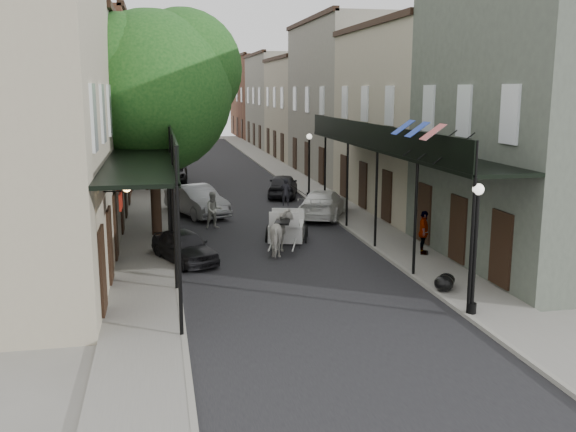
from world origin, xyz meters
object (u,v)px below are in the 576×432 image
horse (282,233)px  carriage (287,214)px  pedestrian_walking (214,210)px  car_left_far (171,174)px  tree_near (161,86)px  lamppost_left (169,207)px  lamppost_right_far (309,165)px  car_right_near (323,204)px  car_left_near (184,246)px  car_left_mid (197,201)px  pedestrian_sidewalk_left (147,178)px  car_right_far (283,185)px  tree_far (159,97)px  lamppost_right_near (475,247)px  pedestrian_sidewalk_right (424,233)px

horse → carriage: bearing=-90.0°
pedestrian_walking → car_left_far: size_ratio=0.37×
tree_near → lamppost_left: (0.10, -4.18, -4.44)m
lamppost_right_far → car_right_near: size_ratio=0.78×
car_left_near → carriage: bearing=11.0°
lamppost_left → car_right_near: size_ratio=0.78×
horse → car_right_near: bearing=-101.0°
car_left_mid → lamppost_right_far: bearing=5.7°
lamppost_right_far → pedestrian_walking: lamppost_right_far is taller
pedestrian_sidewalk_left → car_right_far: 8.74m
car_left_near → lamppost_left: bearing=115.2°
lamppost_right_far → car_left_far: 11.36m
pedestrian_sidewalk_left → car_left_far: (1.55, 3.34, -0.26)m
lamppost_right_far → horse: bearing=-108.0°
tree_far → lamppost_right_far: 11.05m
lamppost_right_near → car_left_far: lamppost_right_near is taller
tree_near → car_right_near: (7.80, 2.60, -5.79)m
car_left_far → car_left_near: bearing=-86.9°
car_right_far → car_left_far: bearing=-33.0°
horse → pedestrian_sidewalk_left: (-5.35, 16.89, 0.06)m
carriage → pedestrian_sidewalk_right: carriage is taller
tree_near → horse: bearing=-43.6°
pedestrian_walking → pedestrian_sidewalk_left: bearing=93.6°
lamppost_right_near → carriage: 11.03m
lamppost_right_far → car_left_near: bearing=-121.7°
car_right_near → pedestrian_sidewalk_right: bearing=126.5°
tree_near → car_left_far: (0.60, 16.05, -5.85)m
car_left_far → lamppost_left: bearing=-88.3°
pedestrian_walking → car_left_far: pedestrian_walking is taller
car_left_mid → car_right_far: bearing=19.5°
tree_near → car_left_mid: (1.60, 4.31, -5.72)m
tree_near → lamppost_left: size_ratio=2.60×
car_left_mid → pedestrian_walking: bearing=-101.4°
lamppost_right_far → car_left_far: lamppost_right_far is taller
lamppost_left → car_right_near: lamppost_left is taller
pedestrian_walking → car_right_near: 5.80m
tree_near → car_right_far: bearing=52.4°
lamppost_right_far → carriage: 10.07m
carriage → car_left_far: carriage is taller
tree_far → pedestrian_walking: size_ratio=5.06×
car_left_mid → car_right_far: (5.40, 4.77, -0.07)m
tree_far → car_right_near: bearing=-55.5°
pedestrian_walking → car_right_far: bearing=47.4°
tree_far → car_left_far: size_ratio=1.88×
carriage → car_left_near: (-4.50, -2.96, -0.48)m
horse → pedestrian_walking: (-2.20, 5.27, 0.02)m
car_left_mid → car_right_near: size_ratio=0.98×
lamppost_right_far → pedestrian_sidewalk_right: lamppost_right_far is taller
carriage → car_right_near: bearing=73.4°
carriage → pedestrian_sidewalk_left: 15.61m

